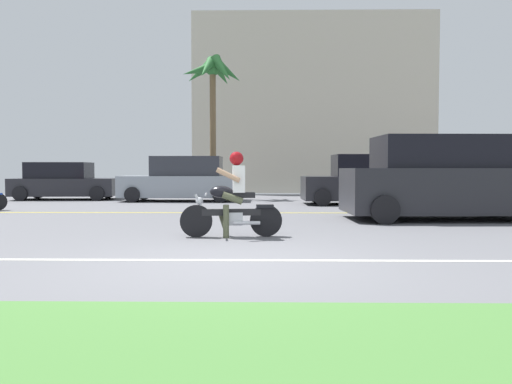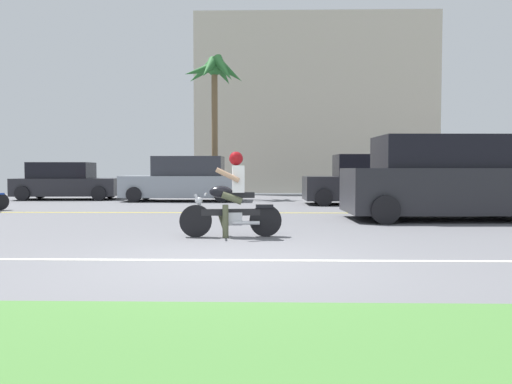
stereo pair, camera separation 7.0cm
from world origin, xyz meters
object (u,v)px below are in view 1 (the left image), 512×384
(suv_nearby, at_px, (446,179))
(parked_car_2, at_px, (363,181))
(parked_car_0, at_px, (64,182))
(motorcyclist, at_px, (232,201))
(parked_car_1, at_px, (182,180))
(palm_tree_0, at_px, (213,79))
(parked_car_3, at_px, (489,182))

(suv_nearby, distance_m, parked_car_2, 5.45)
(parked_car_0, bearing_deg, motorcyclist, -56.56)
(parked_car_0, distance_m, parked_car_1, 4.92)
(palm_tree_0, bearing_deg, parked_car_3, -7.63)
(parked_car_0, bearing_deg, suv_nearby, -32.93)
(parked_car_0, xyz_separation_m, palm_tree_0, (5.81, 0.95, 4.20))
(motorcyclist, distance_m, parked_car_0, 13.37)
(parked_car_2, bearing_deg, parked_car_1, 165.28)
(parked_car_2, xyz_separation_m, parked_car_3, (5.19, 2.09, -0.08))
(suv_nearby, distance_m, parked_car_0, 14.60)
(parked_car_0, height_order, parked_car_3, parked_car_3)
(motorcyclist, height_order, parked_car_1, parked_car_1)
(suv_nearby, bearing_deg, palm_tree_0, 125.97)
(suv_nearby, xyz_separation_m, palm_tree_0, (-6.45, 8.88, 3.93))
(suv_nearby, relative_size, parked_car_2, 1.23)
(motorcyclist, relative_size, parked_car_0, 0.44)
(palm_tree_0, bearing_deg, motorcyclist, -82.64)
(motorcyclist, relative_size, suv_nearby, 0.37)
(motorcyclist, relative_size, parked_car_1, 0.41)
(parked_car_0, bearing_deg, palm_tree_0, 9.27)
(motorcyclist, xyz_separation_m, suv_nearby, (4.88, 3.22, 0.32))
(suv_nearby, bearing_deg, motorcyclist, -146.59)
(parked_car_3, relative_size, palm_tree_0, 0.65)
(parked_car_2, relative_size, parked_car_3, 1.04)
(parked_car_0, relative_size, parked_car_2, 1.02)
(motorcyclist, distance_m, parked_car_3, 14.03)
(parked_car_2, height_order, parked_car_3, parked_car_2)
(parked_car_1, height_order, parked_car_3, parked_car_1)
(parked_car_2, bearing_deg, parked_car_3, 21.98)
(suv_nearby, bearing_deg, parked_car_0, 147.07)
(parked_car_3, bearing_deg, parked_car_2, -158.02)
(parked_car_3, height_order, palm_tree_0, palm_tree_0)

